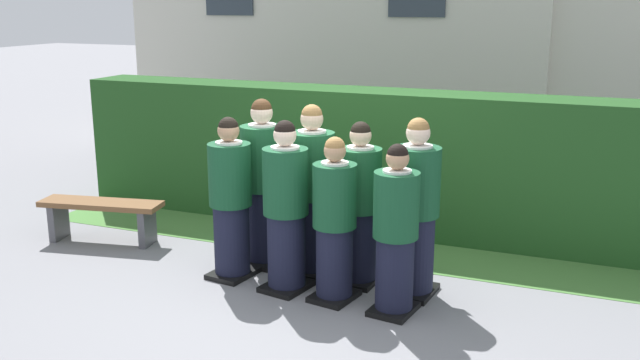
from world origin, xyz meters
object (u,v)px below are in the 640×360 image
(student_rear_row_3, at_px, (415,212))
(wooden_bench, at_px, (101,212))
(student_front_row_2, at_px, (335,224))
(student_rear_row_2, at_px, (360,208))
(student_rear_row_0, at_px, (263,186))
(student_rear_row_1, at_px, (312,194))
(student_front_row_0, at_px, (231,202))
(student_front_row_3, at_px, (396,235))
(student_front_row_1, at_px, (286,211))

(student_rear_row_3, distance_m, wooden_bench, 3.70)
(student_front_row_2, xyz_separation_m, student_rear_row_2, (0.08, 0.47, 0.03))
(student_rear_row_0, bearing_deg, student_rear_row_2, -7.32)
(student_rear_row_1, distance_m, wooden_bench, 2.62)
(student_front_row_0, relative_size, student_front_row_3, 1.06)
(student_front_row_3, bearing_deg, student_front_row_1, 173.97)
(student_rear_row_0, xyz_separation_m, student_rear_row_1, (0.57, -0.07, -0.01))
(student_front_row_0, height_order, student_front_row_1, student_front_row_1)
(student_front_row_3, bearing_deg, student_rear_row_0, 157.22)
(student_rear_row_3, bearing_deg, student_rear_row_1, 172.33)
(student_rear_row_1, bearing_deg, student_front_row_2, -50.52)
(student_front_row_2, height_order, student_rear_row_1, student_rear_row_1)
(student_front_row_0, relative_size, student_front_row_2, 1.05)
(student_front_row_3, height_order, student_rear_row_3, student_rear_row_3)
(student_front_row_3, distance_m, student_rear_row_3, 0.47)
(student_rear_row_2, xyz_separation_m, student_rear_row_3, (0.57, -0.07, 0.04))
(student_rear_row_0, relative_size, student_rear_row_1, 1.01)
(student_rear_row_2, bearing_deg, student_front_row_0, -165.07)
(student_front_row_3, relative_size, wooden_bench, 1.06)
(student_front_row_1, height_order, student_rear_row_3, student_rear_row_3)
(student_rear_row_3, bearing_deg, student_front_row_3, -96.37)
(student_front_row_1, bearing_deg, student_front_row_2, -5.46)
(wooden_bench, bearing_deg, student_rear_row_3, -1.54)
(student_rear_row_3, height_order, wooden_bench, student_rear_row_3)
(student_front_row_2, xyz_separation_m, student_rear_row_3, (0.64, 0.40, 0.07))
(student_front_row_2, distance_m, student_rear_row_1, 0.71)
(student_front_row_0, relative_size, wooden_bench, 1.12)
(student_rear_row_3, relative_size, wooden_bench, 1.16)
(student_rear_row_0, distance_m, student_rear_row_2, 1.11)
(student_front_row_0, distance_m, student_rear_row_2, 1.26)
(student_front_row_2, relative_size, student_rear_row_0, 0.88)
(wooden_bench, bearing_deg, student_front_row_2, -9.32)
(student_front_row_2, height_order, wooden_bench, student_front_row_2)
(student_front_row_2, relative_size, student_rear_row_3, 0.91)
(student_rear_row_2, height_order, wooden_bench, student_rear_row_2)
(wooden_bench, bearing_deg, student_front_row_1, -10.09)
(student_rear_row_1, bearing_deg, student_rear_row_3, -7.67)
(student_rear_row_3, xyz_separation_m, wooden_bench, (-3.67, 0.10, -0.45))
(student_front_row_0, height_order, student_rear_row_0, student_rear_row_0)
(student_front_row_1, distance_m, student_rear_row_1, 0.50)
(student_front_row_2, relative_size, student_rear_row_1, 0.89)
(student_rear_row_1, bearing_deg, student_rear_row_0, 173.48)
(student_rear_row_0, bearing_deg, student_front_row_3, -22.78)
(student_rear_row_0, bearing_deg, student_front_row_0, -104.62)
(student_rear_row_0, bearing_deg, student_rear_row_3, -7.27)
(student_rear_row_2, bearing_deg, student_front_row_3, -46.17)
(student_front_row_0, bearing_deg, student_rear_row_0, 75.38)
(student_rear_row_1, bearing_deg, wooden_bench, -178.93)
(student_front_row_3, distance_m, student_rear_row_1, 1.21)
(student_rear_row_0, height_order, student_rear_row_1, student_rear_row_0)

